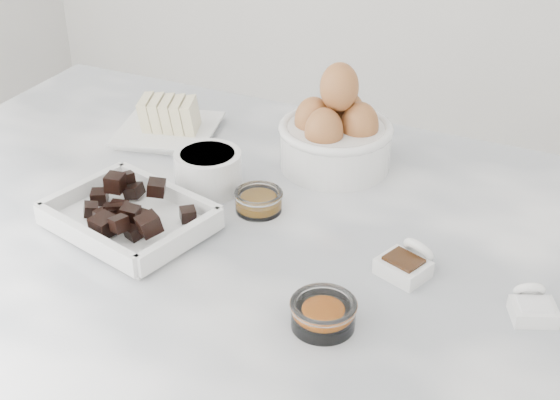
{
  "coord_description": "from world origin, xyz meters",
  "views": [
    {
      "loc": [
        0.39,
        -0.76,
        1.5
      ],
      "look_at": [
        0.02,
        0.03,
        0.98
      ],
      "focal_mm": 50.0,
      "sensor_mm": 36.0,
      "label": 1
    }
  ],
  "objects_px": {
    "sugar_ramekin": "(208,169)",
    "zest_bowl": "(323,313)",
    "vanilla_spoon": "(407,263)",
    "butter_plate": "(166,122)",
    "egg_bowl": "(336,134)",
    "salt_spoon": "(532,306)",
    "chocolate_dish": "(129,213)",
    "honey_bowl": "(259,201)"
  },
  "relations": [
    {
      "from": "zest_bowl",
      "to": "salt_spoon",
      "type": "bearing_deg",
      "value": 29.56
    },
    {
      "from": "butter_plate",
      "to": "honey_bowl",
      "type": "xyz_separation_m",
      "value": [
        0.24,
        -0.15,
        -0.01
      ]
    },
    {
      "from": "vanilla_spoon",
      "to": "chocolate_dish",
      "type": "bearing_deg",
      "value": -170.86
    },
    {
      "from": "egg_bowl",
      "to": "vanilla_spoon",
      "type": "xyz_separation_m",
      "value": [
        0.18,
        -0.22,
        -0.04
      ]
    },
    {
      "from": "butter_plate",
      "to": "egg_bowl",
      "type": "height_order",
      "value": "egg_bowl"
    },
    {
      "from": "chocolate_dish",
      "to": "butter_plate",
      "type": "relative_size",
      "value": 1.28
    },
    {
      "from": "chocolate_dish",
      "to": "zest_bowl",
      "type": "relative_size",
      "value": 3.15
    },
    {
      "from": "chocolate_dish",
      "to": "egg_bowl",
      "type": "height_order",
      "value": "egg_bowl"
    },
    {
      "from": "butter_plate",
      "to": "chocolate_dish",
      "type": "bearing_deg",
      "value": -67.64
    },
    {
      "from": "sugar_ramekin",
      "to": "zest_bowl",
      "type": "distance_m",
      "value": 0.34
    },
    {
      "from": "chocolate_dish",
      "to": "butter_plate",
      "type": "distance_m",
      "value": 0.28
    },
    {
      "from": "butter_plate",
      "to": "sugar_ramekin",
      "type": "xyz_separation_m",
      "value": [
        0.15,
        -0.12,
        0.01
      ]
    },
    {
      "from": "honey_bowl",
      "to": "butter_plate",
      "type": "bearing_deg",
      "value": 148.58
    },
    {
      "from": "zest_bowl",
      "to": "salt_spoon",
      "type": "distance_m",
      "value": 0.24
    },
    {
      "from": "vanilla_spoon",
      "to": "zest_bowl",
      "type": "bearing_deg",
      "value": -111.98
    },
    {
      "from": "zest_bowl",
      "to": "chocolate_dish",
      "type": "bearing_deg",
      "value": 166.09
    },
    {
      "from": "butter_plate",
      "to": "salt_spoon",
      "type": "distance_m",
      "value": 0.66
    },
    {
      "from": "chocolate_dish",
      "to": "salt_spoon",
      "type": "distance_m",
      "value": 0.52
    },
    {
      "from": "sugar_ramekin",
      "to": "egg_bowl",
      "type": "xyz_separation_m",
      "value": [
        0.14,
        0.14,
        0.02
      ]
    },
    {
      "from": "chocolate_dish",
      "to": "butter_plate",
      "type": "xyz_separation_m",
      "value": [
        -0.11,
        0.26,
        0.0
      ]
    },
    {
      "from": "vanilla_spoon",
      "to": "salt_spoon",
      "type": "height_order",
      "value": "vanilla_spoon"
    },
    {
      "from": "sugar_ramekin",
      "to": "vanilla_spoon",
      "type": "relative_size",
      "value": 1.16
    },
    {
      "from": "chocolate_dish",
      "to": "salt_spoon",
      "type": "xyz_separation_m",
      "value": [
        0.51,
        0.04,
        -0.01
      ]
    },
    {
      "from": "butter_plate",
      "to": "zest_bowl",
      "type": "bearing_deg",
      "value": -39.02
    },
    {
      "from": "butter_plate",
      "to": "sugar_ramekin",
      "type": "distance_m",
      "value": 0.2
    },
    {
      "from": "butter_plate",
      "to": "vanilla_spoon",
      "type": "bearing_deg",
      "value": -23.26
    },
    {
      "from": "chocolate_dish",
      "to": "egg_bowl",
      "type": "bearing_deg",
      "value": 56.87
    },
    {
      "from": "egg_bowl",
      "to": "vanilla_spoon",
      "type": "distance_m",
      "value": 0.29
    },
    {
      "from": "sugar_ramekin",
      "to": "salt_spoon",
      "type": "relative_size",
      "value": 1.33
    },
    {
      "from": "zest_bowl",
      "to": "egg_bowl",
      "type": "bearing_deg",
      "value": 109.73
    },
    {
      "from": "salt_spoon",
      "to": "sugar_ramekin",
      "type": "bearing_deg",
      "value": 168.61
    },
    {
      "from": "butter_plate",
      "to": "sugar_ramekin",
      "type": "bearing_deg",
      "value": -39.73
    },
    {
      "from": "egg_bowl",
      "to": "vanilla_spoon",
      "type": "relative_size",
      "value": 2.08
    },
    {
      "from": "egg_bowl",
      "to": "honey_bowl",
      "type": "height_order",
      "value": "egg_bowl"
    },
    {
      "from": "egg_bowl",
      "to": "butter_plate",
      "type": "bearing_deg",
      "value": -176.51
    },
    {
      "from": "egg_bowl",
      "to": "salt_spoon",
      "type": "distance_m",
      "value": 0.41
    },
    {
      "from": "vanilla_spoon",
      "to": "salt_spoon",
      "type": "distance_m",
      "value": 0.15
    },
    {
      "from": "sugar_ramekin",
      "to": "honey_bowl",
      "type": "distance_m",
      "value": 0.1
    },
    {
      "from": "butter_plate",
      "to": "egg_bowl",
      "type": "bearing_deg",
      "value": 3.49
    },
    {
      "from": "zest_bowl",
      "to": "vanilla_spoon",
      "type": "bearing_deg",
      "value": 68.02
    },
    {
      "from": "salt_spoon",
      "to": "chocolate_dish",
      "type": "bearing_deg",
      "value": -175.49
    },
    {
      "from": "chocolate_dish",
      "to": "salt_spoon",
      "type": "bearing_deg",
      "value": 4.51
    }
  ]
}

